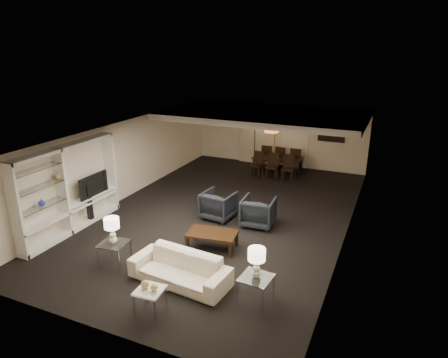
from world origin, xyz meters
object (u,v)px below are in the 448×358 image
pendant_light (272,129)px  vase_blue (42,202)px  floor_speaker (89,203)px  chair_nl (257,165)px  armchair_right (258,212)px  chair_nm (272,166)px  floor_lamp (255,142)px  chair_fl (267,156)px  sofa (180,269)px  coffee_table (212,240)px  table_lamp_left (112,231)px  armchair_left (219,205)px  vase_amber (58,176)px  chair_fr (297,159)px  television (91,185)px  chair_fm (282,158)px  side_table_left (115,254)px  marble_table (151,301)px  dining_table (277,166)px  side_table_right (256,289)px  chair_nr (288,168)px  table_lamp_right (256,263)px

pendant_light → vase_blue: size_ratio=2.88×
pendant_light → floor_speaker: size_ratio=0.44×
chair_nl → armchair_right: bearing=-64.6°
chair_nm → floor_lamp: 2.02m
chair_fl → sofa: bearing=90.1°
coffee_table → chair_fl: 7.04m
table_lamp_left → armchair_left: bearing=71.6°
chair_nm → sofa: bearing=-91.4°
vase_amber → chair_fr: 9.02m
television → chair_fm: bearing=-27.9°
television → pendant_light: bearing=-33.9°
television → sofa: bearing=-114.8°
chair_fm → side_table_left: bearing=87.5°
sofa → chair_fl: (-0.85, 8.58, 0.16)m
sofa → chair_nm: 7.29m
armchair_left → chair_fl: 5.29m
television → floor_lamp: 7.42m
side_table_left → chair_fm: (1.45, 8.58, 0.20)m
chair_nl → television: bearing=-113.2°
pendant_light → sofa: (0.27, -7.11, -1.60)m
marble_table → chair_nl: 8.43m
dining_table → coffee_table: bearing=-88.0°
side_table_left → marble_table: side_table_left is taller
pendant_light → table_lamp_left: size_ratio=0.84×
side_table_right → vase_blue: (-5.58, 0.10, 0.87)m
armchair_left → floor_lamp: 5.61m
chair_nm → chair_fr: (0.60, 1.30, 0.00)m
sofa → floor_speaker: floor_speaker is taller
television → floor_speaker: (0.08, -0.23, -0.47)m
side_table_right → chair_nr: size_ratio=0.63×
chair_fm → chair_fr: size_ratio=1.00×
television → armchair_left: bearing=-64.9°
television → chair_nl: size_ratio=1.13×
sofa → marble_table: sofa is taller
vase_amber → chair_fm: 8.76m
chair_fm → floor_lamp: (-1.24, 0.23, 0.47)m
vase_amber → chair_nl: 7.34m
armchair_right → marble_table: size_ratio=1.79×
armchair_right → marble_table: (-0.60, -4.40, -0.16)m
table_lamp_right → floor_speaker: floor_speaker is taller
pendant_light → floor_speaker: pendant_light is taller
sofa → chair_fl: bearing=101.0°
dining_table → chair_fr: bearing=47.0°
table_lamp_left → vase_blue: size_ratio=3.41×
side_table_left → marble_table: (1.70, -1.10, -0.03)m
pendant_light → side_table_right: (1.97, -7.11, -1.64)m
vase_amber → chair_nl: bearing=65.3°
armchair_left → armchair_right: size_ratio=1.00×
floor_speaker → chair_fm: size_ratio=1.24×
chair_fr → floor_lamp: floor_lamp is taller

